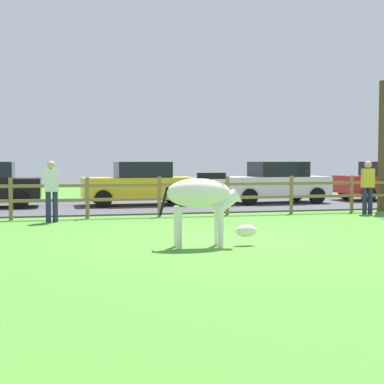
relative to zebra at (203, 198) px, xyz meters
name	(u,v)px	position (x,y,z in m)	size (l,w,h in m)	color
ground_plane	(230,239)	(0.81, 0.83, -0.93)	(60.00, 60.00, 0.00)	#47842D
parking_asphalt	(155,204)	(0.81, 10.13, -0.90)	(28.00, 7.40, 0.05)	#47474C
paddock_fence	(159,194)	(0.21, 5.83, -0.25)	(20.91, 0.11, 1.18)	olive
zebra	(203,198)	(0.00, 0.00, 0.00)	(1.93, 0.51, 1.41)	white
parked_car_yellow	(139,183)	(0.18, 9.73, -0.08)	(4.04, 1.96, 1.56)	yellow
parked_car_white	(275,182)	(5.34, 9.55, -0.08)	(4.07, 2.03, 1.56)	white
visitor_left_of_tree	(52,188)	(-2.85, 5.06, -0.02)	(0.37, 0.23, 1.64)	#232847
visitor_right_of_tree	(368,185)	(6.62, 5.18, -0.02)	(0.38, 0.26, 1.64)	#232847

